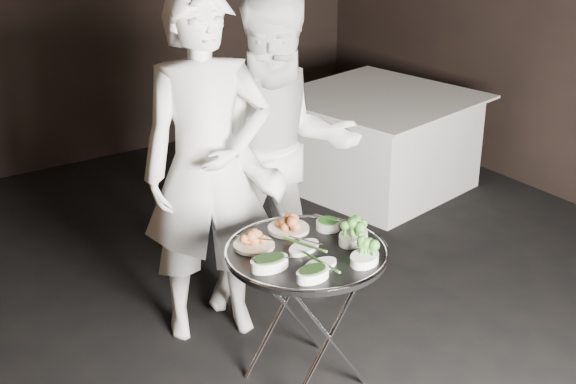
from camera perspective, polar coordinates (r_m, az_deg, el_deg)
tray_stand at (r=3.81m, az=1.29°, el=-8.51°), size 0.47×0.40×0.69m
serving_tray at (r=3.66m, az=1.33°, el=-4.32°), size 0.75×0.75×0.04m
potato_plate_a at (r=3.67m, az=-2.45°, el=-3.51°), size 0.19×0.19×0.07m
potato_plate_b at (r=3.83m, az=0.04°, el=-2.32°), size 0.20×0.20×0.07m
greens_bowl at (r=3.85m, az=2.86°, el=-2.23°), size 0.11×0.11×0.07m
asparagus_plate_a at (r=3.65m, az=1.14°, el=-3.88°), size 0.21×0.16×0.04m
asparagus_plate_b at (r=3.51m, az=2.33°, el=-5.09°), size 0.17×0.10×0.03m
spinach_bowl_a at (r=3.49m, az=-1.34°, el=-4.97°), size 0.19×0.13×0.07m
spinach_bowl_b at (r=3.41m, az=1.77°, el=-5.74°), size 0.17×0.11×0.07m
broccoli_bowl_a at (r=3.73m, az=4.67°, el=-3.13°), size 0.20×0.18×0.07m
broccoli_bowl_b at (r=3.55m, az=5.47°, el=-4.62°), size 0.19×0.17×0.07m
serving_utensils at (r=3.69m, az=0.93°, el=-3.06°), size 0.57×0.43×0.01m
waiter_left at (r=4.04m, az=-5.76°, el=1.64°), size 0.77×0.63×1.83m
waiter_right at (r=4.28m, az=-0.41°, el=2.65°), size 1.03×0.91×1.78m
dining_table at (r=6.10m, az=6.35°, el=3.58°), size 1.27×1.27×0.72m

